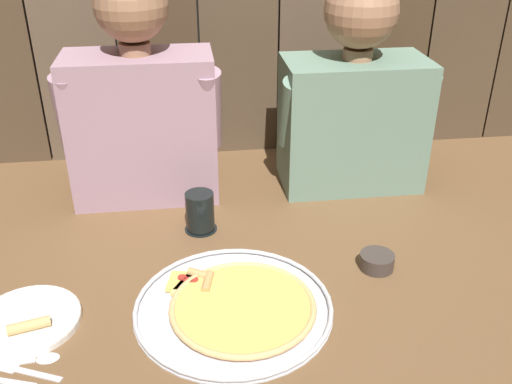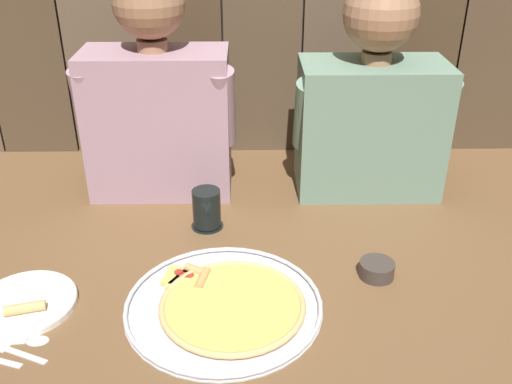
{
  "view_description": "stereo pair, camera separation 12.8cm",
  "coord_description": "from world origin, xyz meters",
  "px_view_note": "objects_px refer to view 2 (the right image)",
  "views": [
    {
      "loc": [
        -0.18,
        -1.02,
        0.79
      ],
      "look_at": [
        -0.03,
        0.1,
        0.18
      ],
      "focal_mm": 40.31,
      "sensor_mm": 36.0,
      "label": 1
    },
    {
      "loc": [
        -0.05,
        -1.03,
        0.79
      ],
      "look_at": [
        -0.03,
        0.1,
        0.18
      ],
      "focal_mm": 40.31,
      "sensor_mm": 36.0,
      "label": 2
    }
  ],
  "objects_px": {
    "diner_left": "(156,93)",
    "diner_right": "(373,96)",
    "dinner_plate": "(25,303)",
    "dipping_bowl": "(377,268)",
    "drinking_glass": "(207,209)",
    "pizza_tray": "(226,304)"
  },
  "relations": [
    {
      "from": "dipping_bowl",
      "to": "drinking_glass",
      "type": "bearing_deg",
      "value": 150.84
    },
    {
      "from": "diner_right",
      "to": "drinking_glass",
      "type": "bearing_deg",
      "value": -154.28
    },
    {
      "from": "drinking_glass",
      "to": "dipping_bowl",
      "type": "height_order",
      "value": "drinking_glass"
    },
    {
      "from": "dinner_plate",
      "to": "dipping_bowl",
      "type": "height_order",
      "value": "dipping_bowl"
    },
    {
      "from": "dinner_plate",
      "to": "dipping_bowl",
      "type": "relative_size",
      "value": 2.68
    },
    {
      "from": "diner_left",
      "to": "diner_right",
      "type": "bearing_deg",
      "value": 0.06
    },
    {
      "from": "pizza_tray",
      "to": "drinking_glass",
      "type": "xyz_separation_m",
      "value": [
        -0.06,
        0.33,
        0.04
      ]
    },
    {
      "from": "pizza_tray",
      "to": "dinner_plate",
      "type": "distance_m",
      "value": 0.42
    },
    {
      "from": "drinking_glass",
      "to": "diner_right",
      "type": "height_order",
      "value": "diner_right"
    },
    {
      "from": "pizza_tray",
      "to": "diner_left",
      "type": "xyz_separation_m",
      "value": [
        -0.2,
        0.54,
        0.28
      ]
    },
    {
      "from": "pizza_tray",
      "to": "diner_left",
      "type": "relative_size",
      "value": 0.67
    },
    {
      "from": "dinner_plate",
      "to": "diner_right",
      "type": "bearing_deg",
      "value": 33.17
    },
    {
      "from": "drinking_glass",
      "to": "dipping_bowl",
      "type": "xyz_separation_m",
      "value": [
        0.4,
        -0.22,
        -0.03
      ]
    },
    {
      "from": "pizza_tray",
      "to": "dinner_plate",
      "type": "height_order",
      "value": "dinner_plate"
    },
    {
      "from": "dinner_plate",
      "to": "diner_right",
      "type": "xyz_separation_m",
      "value": [
        0.81,
        0.53,
        0.27
      ]
    },
    {
      "from": "dinner_plate",
      "to": "diner_left",
      "type": "height_order",
      "value": "diner_left"
    },
    {
      "from": "drinking_glass",
      "to": "diner_left",
      "type": "height_order",
      "value": "diner_left"
    },
    {
      "from": "diner_right",
      "to": "diner_left",
      "type": "bearing_deg",
      "value": -179.94
    },
    {
      "from": "diner_left",
      "to": "diner_right",
      "type": "relative_size",
      "value": 1.04
    },
    {
      "from": "dipping_bowl",
      "to": "diner_left",
      "type": "distance_m",
      "value": 0.74
    },
    {
      "from": "dinner_plate",
      "to": "dipping_bowl",
      "type": "xyz_separation_m",
      "value": [
        0.76,
        0.09,
        0.01
      ]
    },
    {
      "from": "pizza_tray",
      "to": "diner_left",
      "type": "height_order",
      "value": "diner_left"
    }
  ]
}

